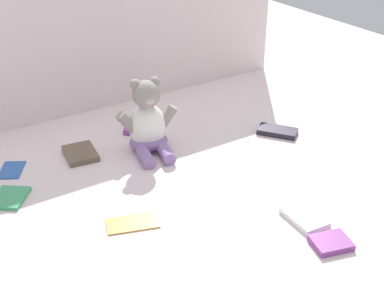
% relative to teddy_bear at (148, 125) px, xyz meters
% --- Properties ---
extents(ground_plane, '(3.20, 3.20, 0.00)m').
position_rel_teddy_bear_xyz_m(ground_plane, '(0.06, -0.10, -0.09)').
color(ground_plane, silver).
extents(backdrop_drape, '(1.47, 0.03, 0.56)m').
position_rel_teddy_bear_xyz_m(backdrop_drape, '(0.06, 0.40, 0.19)').
color(backdrop_drape, silver).
rests_on(backdrop_drape, ground_plane).
extents(teddy_bear, '(0.20, 0.20, 0.24)m').
position_rel_teddy_bear_xyz_m(teddy_bear, '(0.00, 0.00, 0.00)').
color(teddy_bear, white).
rests_on(teddy_bear, ground_plane).
extents(book_case_0, '(0.11, 0.12, 0.01)m').
position_rel_teddy_bear_xyz_m(book_case_0, '(-0.42, 0.11, -0.09)').
color(book_case_0, '#2C5AA9').
rests_on(book_case_0, ground_plane).
extents(book_case_1, '(0.13, 0.14, 0.02)m').
position_rel_teddy_bear_xyz_m(book_case_1, '(0.04, 0.15, -0.08)').
color(book_case_1, '#813C94').
rests_on(book_case_1, ground_plane).
extents(book_case_2, '(0.13, 0.15, 0.02)m').
position_rel_teddy_bear_xyz_m(book_case_2, '(0.43, -0.14, -0.08)').
color(book_case_2, black).
rests_on(book_case_2, ground_plane).
extents(book_case_3, '(0.11, 0.10, 0.02)m').
position_rel_teddy_bear_xyz_m(book_case_3, '(0.15, -0.66, -0.08)').
color(book_case_3, '#873A8D').
rests_on(book_case_3, ground_plane).
extents(book_case_4, '(0.11, 0.13, 0.02)m').
position_rel_teddy_bear_xyz_m(book_case_4, '(-0.21, 0.08, -0.08)').
color(book_case_4, brown).
rests_on(book_case_4, ground_plane).
extents(book_case_5, '(0.15, 0.11, 0.01)m').
position_rel_teddy_bear_xyz_m(book_case_5, '(-0.22, -0.32, -0.09)').
color(book_case_5, '#CB8835').
rests_on(book_case_5, ground_plane).
extents(book_case_6, '(0.09, 0.12, 0.02)m').
position_rel_teddy_bear_xyz_m(book_case_6, '(0.17, -0.55, -0.08)').
color(book_case_6, white).
rests_on(book_case_6, ground_plane).
extents(book_case_7, '(0.13, 0.14, 0.01)m').
position_rel_teddy_bear_xyz_m(book_case_7, '(-0.46, -0.04, -0.09)').
color(book_case_7, '#3E9C66').
rests_on(book_case_7, ground_plane).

